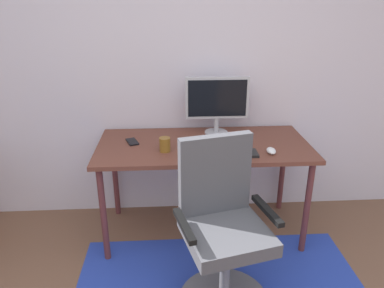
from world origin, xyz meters
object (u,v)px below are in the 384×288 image
Objects in this scene: monitor at (217,101)px; cell_phone at (132,142)px; desk at (203,152)px; office_chair at (222,242)px; keyboard at (226,154)px; computer_mouse at (271,151)px; coffee_cup at (165,145)px.

monitor is 3.43× the size of cell_phone.
office_chair reaches higher than desk.
keyboard is at bearing -42.88° from cell_phone.
keyboard is at bearing -177.48° from computer_mouse.
coffee_cup is at bearing -57.18° from cell_phone.
computer_mouse reaches higher than desk.
monitor is at bearing -6.49° from cell_phone.
desk is 0.26m from keyboard.
monitor reaches higher than computer_mouse.
computer_mouse is at bearing -24.21° from desk.
office_chair is (-0.40, -0.53, -0.34)m from computer_mouse.
desk is 3.57× the size of keyboard.
cell_phone is (-0.52, 0.06, 0.07)m from desk.
computer_mouse is (0.44, -0.20, 0.09)m from desk.
office_chair is (0.05, -0.73, -0.25)m from desk.
computer_mouse is at bearing -6.01° from coffee_cup.
coffee_cup is at bearing -156.12° from desk.
computer_mouse reaches higher than cell_phone.
office_chair is (-0.07, -0.94, -0.59)m from monitor.
desk is 15.48× the size of coffee_cup.
monitor reaches higher than cell_phone.
coffee_cup is (-0.40, -0.34, -0.21)m from monitor.
office_chair reaches higher than coffee_cup.
cell_phone is at bearing -166.22° from monitor.
computer_mouse is at bearing -35.21° from cell_phone.
cell_phone is (-0.24, 0.18, -0.04)m from coffee_cup.
monitor is 1.11m from office_chair.
cell_phone is at bearing 173.68° from desk.
office_chair reaches higher than keyboard.
desk is at bearing 79.52° from office_chair.
desk is 3.19× the size of monitor.
keyboard is 3.07× the size of cell_phone.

